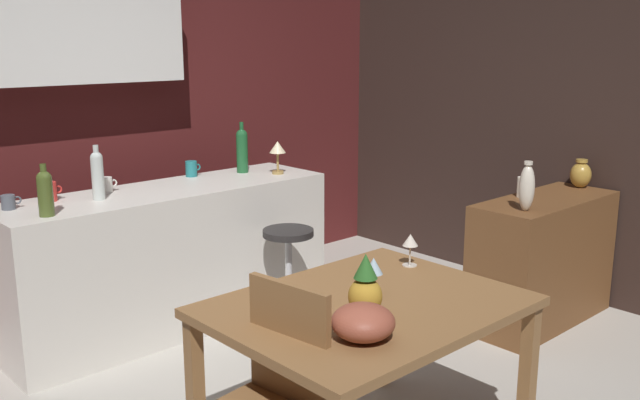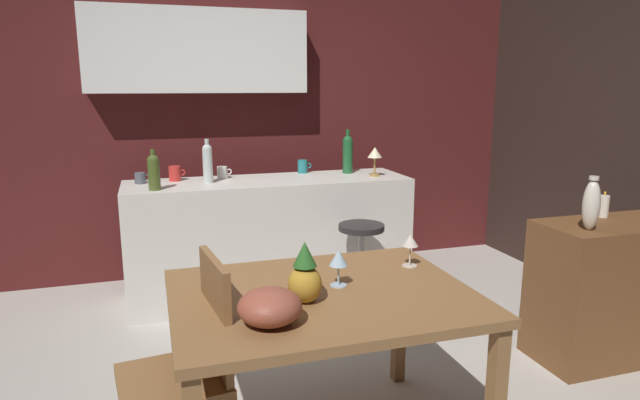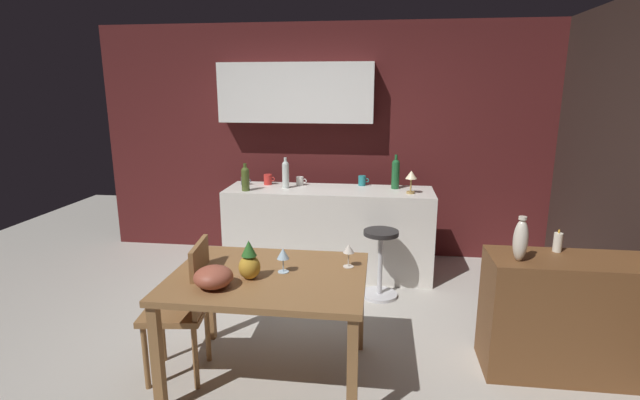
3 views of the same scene
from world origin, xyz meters
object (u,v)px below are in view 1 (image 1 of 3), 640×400
at_px(wine_glass_right, 410,242).
at_px(pillar_candle_tall, 522,187).
at_px(sideboard_cabinet, 542,260).
at_px(wine_glass_left, 374,267).
at_px(cup_slate, 9,202).
at_px(cup_red, 49,192).
at_px(wine_bottle_green, 242,149).
at_px(vase_brass, 581,174).
at_px(counter_lamp, 278,150).
at_px(fruit_bowl, 363,322).
at_px(wine_bottle_clear, 97,173).
at_px(cup_white, 106,185).
at_px(pineapple_centerpiece, 365,289).
at_px(wine_bottle_olive, 45,191).
at_px(bar_stool, 289,275).
at_px(cup_teal, 191,169).
at_px(vase_ceramic_ivory, 527,187).
at_px(dining_table, 366,321).

distance_m(wine_glass_right, pillar_candle_tall, 1.42).
xyz_separation_m(sideboard_cabinet, wine_glass_left, (-1.89, -0.27, 0.45)).
height_order(cup_slate, pillar_candle_tall, cup_slate).
xyz_separation_m(sideboard_cabinet, cup_red, (-2.47, 1.71, 0.55)).
xyz_separation_m(wine_bottle_green, vase_brass, (1.60, -1.66, -0.15)).
distance_m(counter_lamp, vase_brass, 2.06).
height_order(counter_lamp, vase_brass, counter_lamp).
bearing_deg(counter_lamp, wine_glass_left, -117.41).
bearing_deg(wine_bottle_green, fruit_bowl, -116.61).
bearing_deg(wine_bottle_clear, pillar_candle_tall, -33.36).
height_order(wine_glass_right, cup_white, cup_white).
bearing_deg(wine_glass_left, fruit_bowl, -141.53).
bearing_deg(cup_red, wine_bottle_clear, -34.72).
distance_m(pineapple_centerpiece, wine_bottle_olive, 1.87).
bearing_deg(cup_white, cup_red, -179.98).
xyz_separation_m(wine_glass_left, wine_bottle_clear, (-0.35, 1.83, 0.19)).
height_order(bar_stool, pineapple_centerpiece, pineapple_centerpiece).
bearing_deg(cup_teal, wine_bottle_olive, -160.34).
relative_size(sideboard_cabinet, wine_bottle_olive, 3.98).
distance_m(wine_bottle_olive, counter_lamp, 1.63).
bearing_deg(pineapple_centerpiece, cup_teal, 74.60).
bearing_deg(wine_bottle_clear, cup_white, 51.82).
bearing_deg(wine_glass_left, wine_bottle_green, 68.75).
bearing_deg(wine_bottle_olive, wine_glass_left, -66.30).
bearing_deg(wine_bottle_clear, wine_bottle_green, 6.20).
xyz_separation_m(wine_glass_left, pillar_candle_tall, (1.81, 0.41, 0.02)).
xyz_separation_m(wine_bottle_clear, vase_ceramic_ivory, (1.86, -1.64, -0.09)).
distance_m(sideboard_cabinet, counter_lamp, 1.89).
xyz_separation_m(wine_bottle_olive, wine_bottle_green, (1.48, 0.30, 0.03)).
bearing_deg(wine_bottle_olive, cup_teal, 19.66).
relative_size(dining_table, wine_glass_right, 7.93).
bearing_deg(bar_stool, fruit_bowl, -121.81).
bearing_deg(wine_glass_right, vase_ceramic_ivory, 2.26).
relative_size(fruit_bowl, cup_red, 1.97).
relative_size(wine_glass_right, pillar_candle_tall, 1.01).
height_order(wine_glass_right, counter_lamp, counter_lamp).
bearing_deg(counter_lamp, pillar_candle_tall, -55.82).
bearing_deg(fruit_bowl, wine_bottle_clear, 89.75).
distance_m(bar_stool, cup_white, 1.25).
height_order(cup_white, pillar_candle_tall, cup_white).
bearing_deg(dining_table, wine_glass_right, 20.99).
distance_m(bar_stool, counter_lamp, 0.88).
xyz_separation_m(dining_table, wine_bottle_clear, (-0.27, 1.88, 0.40)).
height_order(dining_table, sideboard_cabinet, sideboard_cabinet).
xyz_separation_m(wine_glass_right, wine_bottle_clear, (-0.77, 1.69, 0.19)).
xyz_separation_m(wine_bottle_green, cup_slate, (-1.58, -0.01, -0.12)).
bearing_deg(vase_brass, cup_white, 146.90).
distance_m(wine_glass_left, wine_glass_right, 0.44).
xyz_separation_m(wine_bottle_green, cup_teal, (-0.34, 0.11, -0.11)).
height_order(wine_bottle_olive, cup_red, wine_bottle_olive).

